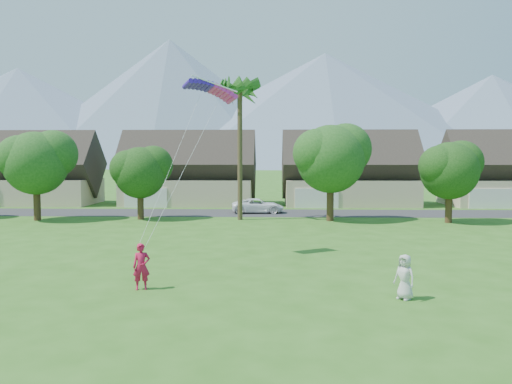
{
  "coord_description": "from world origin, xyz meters",
  "views": [
    {
      "loc": [
        0.79,
        -15.95,
        5.62
      ],
      "look_at": [
        0.0,
        10.0,
        3.8
      ],
      "focal_mm": 35.0,
      "sensor_mm": 36.0,
      "label": 1
    }
  ],
  "objects_px": {
    "parafoil_kite": "(211,88)",
    "kite_flyer": "(141,266)",
    "parked_car": "(258,206)",
    "watcher": "(405,277)"
  },
  "relations": [
    {
      "from": "watcher",
      "to": "parafoil_kite",
      "type": "bearing_deg",
      "value": -177.4
    },
    {
      "from": "kite_flyer",
      "to": "parked_car",
      "type": "height_order",
      "value": "kite_flyer"
    },
    {
      "from": "parafoil_kite",
      "to": "parked_car",
      "type": "bearing_deg",
      "value": 57.1
    },
    {
      "from": "kite_flyer",
      "to": "watcher",
      "type": "height_order",
      "value": "kite_flyer"
    },
    {
      "from": "parked_car",
      "to": "parafoil_kite",
      "type": "relative_size",
      "value": 1.62
    },
    {
      "from": "kite_flyer",
      "to": "parafoil_kite",
      "type": "height_order",
      "value": "parafoil_kite"
    },
    {
      "from": "parafoil_kite",
      "to": "kite_flyer",
      "type": "bearing_deg",
      "value": -132.95
    },
    {
      "from": "parked_car",
      "to": "parafoil_kite",
      "type": "xyz_separation_m",
      "value": [
        -2.07,
        -21.69,
        8.79
      ]
    },
    {
      "from": "kite_flyer",
      "to": "watcher",
      "type": "relative_size",
      "value": 1.1
    },
    {
      "from": "watcher",
      "to": "kite_flyer",
      "type": "bearing_deg",
      "value": -138.38
    }
  ]
}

